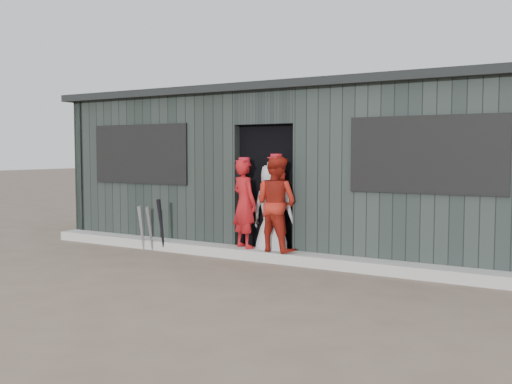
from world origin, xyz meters
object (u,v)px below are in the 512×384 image
Objects in this scene: bat_right at (161,225)px; player_red_right at (276,204)px; bat_left at (142,228)px; player_red_left at (244,203)px; bat_mid at (150,229)px; dugout at (306,169)px; player_grey_back at (273,211)px.

bat_right is 2.00m from player_red_right.
player_red_right is at bearing 5.82° from bat_left.
bat_left is at bearing 15.47° from player_red_right.
bat_left is at bearing 32.81° from player_red_left.
bat_right reaches higher than bat_mid.
player_red_right is at bearing -159.02° from player_red_left.
bat_mid is 0.52× the size of player_red_right.
dugout is (2.03, 1.92, 0.93)m from bat_left.
player_red_left is 0.16× the size of dugout.
dugout reaches higher than bat_mid.
player_red_right is (2.35, 0.24, 0.48)m from bat_left.
player_red_left is at bearing 10.01° from bat_mid.
player_red_right is at bearing 6.80° from bat_right.
bat_mid is 2.08m from player_grey_back.
bat_mid is 0.55× the size of player_red_left.
dugout is (1.62, 1.91, 0.86)m from bat_right.
bat_left is 0.51× the size of player_grey_back.
dugout is at bearing -73.84° from player_red_left.
player_red_left reaches higher than bat_left.
player_red_right reaches higher than bat_mid.
player_red_left is (1.60, 0.28, 0.45)m from bat_mid.
bat_left is 0.52× the size of player_red_right.
dugout is at bearing 43.48° from bat_left.
player_grey_back is at bearing -135.10° from player_red_left.
bat_right is 0.10× the size of dugout.
bat_left is 0.41m from bat_right.
player_grey_back is at bearing -83.59° from dugout.
player_red_left is at bearing -98.05° from dugout.
bat_right is 1.86m from player_grey_back.
bat_mid is 2.23m from player_red_right.
player_grey_back is at bearing 10.90° from bat_left.
bat_right is at bearing 34.96° from player_red_left.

